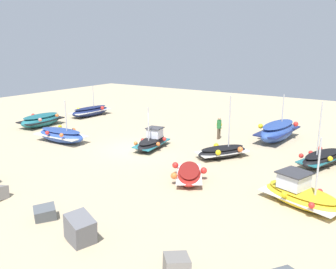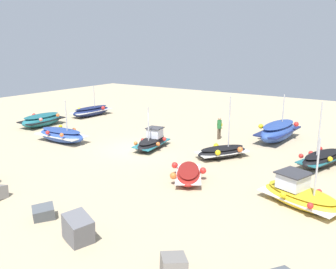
# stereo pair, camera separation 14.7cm
# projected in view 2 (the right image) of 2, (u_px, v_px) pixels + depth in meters

# --- Properties ---
(ground_plane) EXTENTS (58.76, 58.76, 0.00)m
(ground_plane) POSITION_uv_depth(u_px,v_px,m) (138.00, 149.00, 23.35)
(ground_plane) COLOR tan
(fishing_boat_0) EXTENTS (2.58, 3.25, 0.71)m
(fishing_boat_0) POSITION_uv_depth(u_px,v_px,m) (188.00, 174.00, 17.96)
(fishing_boat_0) COLOR maroon
(fishing_boat_0) RESTS_ON ground_plane
(fishing_boat_1) EXTENTS (4.06, 2.05, 3.01)m
(fishing_boat_1) POSITION_uv_depth(u_px,v_px,m) (61.00, 135.00, 24.99)
(fishing_boat_1) COLOR #2D4C9E
(fishing_boat_1) RESTS_ON ground_plane
(fishing_boat_2) EXTENTS (2.38, 5.00, 3.25)m
(fishing_boat_2) POSITION_uv_depth(u_px,v_px,m) (278.00, 131.00, 25.31)
(fishing_boat_2) COLOR #2D4C9E
(fishing_boat_2) RESTS_ON ground_plane
(fishing_boat_3) EXTENTS (2.11, 4.34, 2.88)m
(fishing_boat_3) POSITION_uv_depth(u_px,v_px,m) (91.00, 111.00, 34.12)
(fishing_boat_3) COLOR navy
(fishing_boat_3) RESTS_ON ground_plane
(fishing_boat_4) EXTENTS (2.78, 3.45, 3.75)m
(fishing_boat_4) POSITION_uv_depth(u_px,v_px,m) (222.00, 152.00, 21.51)
(fishing_boat_4) COLOR black
(fishing_boat_4) RESTS_ON ground_plane
(fishing_boat_5) EXTENTS (3.87, 2.60, 3.16)m
(fishing_boat_5) POSITION_uv_depth(u_px,v_px,m) (300.00, 194.00, 15.14)
(fishing_boat_5) COLOR gold
(fishing_boat_5) RESTS_ON ground_plane
(fishing_boat_6) EXTENTS (1.84, 3.52, 2.89)m
(fishing_boat_6) POSITION_uv_depth(u_px,v_px,m) (152.00, 142.00, 23.47)
(fishing_boat_6) COLOR black
(fishing_boat_6) RESTS_ON ground_plane
(fishing_boat_7) EXTENTS (2.24, 3.87, 3.73)m
(fishing_boat_7) POSITION_uv_depth(u_px,v_px,m) (322.00, 158.00, 20.06)
(fishing_boat_7) COLOR black
(fishing_boat_7) RESTS_ON ground_plane
(fishing_boat_8) EXTENTS (2.21, 4.02, 1.04)m
(fishing_boat_8) POSITION_uv_depth(u_px,v_px,m) (42.00, 120.00, 29.85)
(fishing_boat_8) COLOR #1E6670
(fishing_boat_8) RESTS_ON ground_plane
(person_walking) EXTENTS (0.32, 0.32, 1.63)m
(person_walking) POSITION_uv_depth(u_px,v_px,m) (219.00, 127.00, 25.59)
(person_walking) COLOR brown
(person_walking) RESTS_ON ground_plane
(mooring_buoy_1) EXTENTS (0.45, 0.45, 0.55)m
(mooring_buoy_1) POSITION_uv_depth(u_px,v_px,m) (220.00, 125.00, 28.99)
(mooring_buoy_1) COLOR #3F3F42
(mooring_buoy_1) RESTS_ON ground_plane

